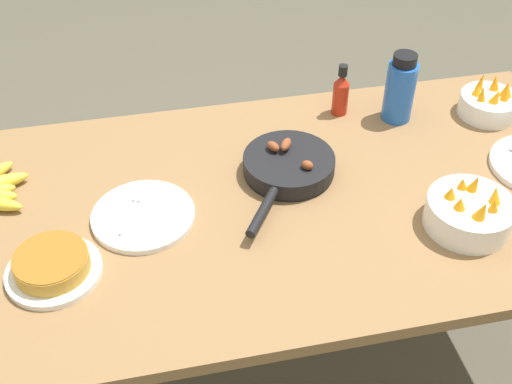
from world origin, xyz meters
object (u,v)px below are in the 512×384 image
(frittata_plate_center, at_px, (53,266))
(skillet, at_px, (288,166))
(fruit_bowl_citrus, at_px, (469,212))
(hot_sauce_bottle, at_px, (341,93))
(water_bottle, at_px, (400,89))
(fruit_bowl_mango, at_px, (489,103))
(empty_plate_far_left, at_px, (143,216))

(frittata_plate_center, bearing_deg, skillet, 21.36)
(fruit_bowl_citrus, xyz_separation_m, hot_sauce_bottle, (-0.16, 0.52, 0.03))
(water_bottle, bearing_deg, skillet, -153.24)
(skillet, xyz_separation_m, fruit_bowl_citrus, (0.38, -0.28, 0.01))
(skillet, height_order, fruit_bowl_citrus, fruit_bowl_citrus)
(fruit_bowl_citrus, distance_m, hot_sauce_bottle, 0.55)
(fruit_bowl_mango, relative_size, fruit_bowl_citrus, 0.82)
(fruit_bowl_mango, bearing_deg, water_bottle, 171.91)
(frittata_plate_center, height_order, fruit_bowl_citrus, fruit_bowl_citrus)
(empty_plate_far_left, distance_m, water_bottle, 0.82)
(skillet, distance_m, water_bottle, 0.43)
(frittata_plate_center, height_order, hot_sauce_bottle, hot_sauce_bottle)
(frittata_plate_center, xyz_separation_m, fruit_bowl_mango, (1.24, 0.38, 0.01))
(frittata_plate_center, distance_m, water_bottle, 1.06)
(frittata_plate_center, bearing_deg, empty_plate_far_left, 34.05)
(fruit_bowl_mango, xyz_separation_m, water_bottle, (-0.27, 0.04, 0.06))
(empty_plate_far_left, xyz_separation_m, fruit_bowl_mango, (1.03, 0.24, 0.03))
(fruit_bowl_mango, bearing_deg, empty_plate_far_left, -166.81)
(fruit_bowl_citrus, bearing_deg, fruit_bowl_mango, 57.57)
(frittata_plate_center, xyz_separation_m, hot_sauce_bottle, (0.81, 0.48, 0.04))
(frittata_plate_center, bearing_deg, hot_sauce_bottle, 30.56)
(frittata_plate_center, xyz_separation_m, empty_plate_far_left, (0.21, 0.14, -0.02))
(water_bottle, relative_size, hot_sauce_bottle, 1.31)
(skillet, distance_m, fruit_bowl_citrus, 0.47)
(fruit_bowl_mango, xyz_separation_m, hot_sauce_bottle, (-0.43, 0.10, 0.03))
(empty_plate_far_left, height_order, water_bottle, water_bottle)
(frittata_plate_center, distance_m, fruit_bowl_mango, 1.30)
(skillet, relative_size, hot_sauce_bottle, 2.33)
(water_bottle, bearing_deg, hot_sauce_bottle, 159.11)
(empty_plate_far_left, distance_m, hot_sauce_bottle, 0.70)
(frittata_plate_center, distance_m, empty_plate_far_left, 0.25)
(water_bottle, bearing_deg, fruit_bowl_citrus, -89.86)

